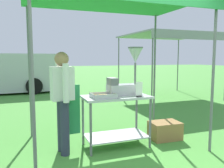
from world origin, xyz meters
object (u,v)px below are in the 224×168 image
object	(u,v)px
donut_fryer	(127,77)
neighbour_tent	(169,37)
menu_sign	(139,90)
vendor	(63,97)
donut_tray	(103,96)
supply_crate	(165,130)
donut_cart	(116,111)
stall_canopy	(114,4)

from	to	relation	value
donut_fryer	neighbour_tent	xyz separation A→B (m)	(3.48, 3.94, 1.13)
menu_sign	neighbour_tent	size ratio (longest dim) A/B	0.08
vendor	menu_sign	bearing A→B (deg)	-10.38
donut_tray	supply_crate	bearing A→B (deg)	4.63
supply_crate	donut_cart	bearing A→B (deg)	-179.21
menu_sign	donut_cart	bearing A→B (deg)	148.27
neighbour_tent	menu_sign	bearing A→B (deg)	-128.68
stall_canopy	supply_crate	world-z (taller)	stall_canopy
menu_sign	supply_crate	xyz separation A→B (m)	(0.66, 0.22, -0.82)
supply_crate	menu_sign	bearing A→B (deg)	-161.83
donut_cart	menu_sign	xyz separation A→B (m)	(0.33, -0.20, 0.37)
vendor	neighbour_tent	world-z (taller)	neighbour_tent
donut_tray	menu_sign	world-z (taller)	menu_sign
donut_tray	donut_fryer	bearing A→B (deg)	19.45
donut_cart	vendor	size ratio (longest dim) A/B	0.70
vendor	supply_crate	distance (m)	2.02
donut_cart	neighbour_tent	xyz separation A→B (m)	(3.72, 4.03, 1.70)
stall_canopy	donut_tray	distance (m)	1.54
menu_sign	donut_tray	bearing A→B (deg)	168.92
stall_canopy	menu_sign	world-z (taller)	stall_canopy
neighbour_tent	donut_cart	bearing A→B (deg)	-132.69
donut_cart	donut_fryer	xyz separation A→B (m)	(0.24, 0.09, 0.57)
donut_fryer	neighbour_tent	world-z (taller)	neighbour_tent
donut_cart	donut_tray	xyz separation A→B (m)	(-0.26, -0.09, 0.29)
stall_canopy	supply_crate	size ratio (longest dim) A/B	5.14
stall_canopy	menu_sign	distance (m)	1.50
menu_sign	neighbour_tent	world-z (taller)	neighbour_tent
donut_fryer	supply_crate	world-z (taller)	donut_fryer
donut_fryer	donut_tray	bearing A→B (deg)	-160.55
stall_canopy	vendor	bearing A→B (deg)	-174.88
stall_canopy	vendor	size ratio (longest dim) A/B	1.80
donut_tray	vendor	world-z (taller)	vendor
donut_tray	neighbour_tent	distance (m)	5.90
stall_canopy	neighbour_tent	xyz separation A→B (m)	(3.72, 3.93, -0.10)
donut_cart	menu_sign	size ratio (longest dim) A/B	4.60
stall_canopy	supply_crate	distance (m)	2.46
donut_cart	menu_sign	bearing A→B (deg)	-31.73
donut_fryer	menu_sign	world-z (taller)	donut_fryer
donut_tray	donut_fryer	distance (m)	0.60
donut_tray	menu_sign	xyz separation A→B (m)	(0.59, -0.12, 0.08)
donut_fryer	vendor	size ratio (longest dim) A/B	0.51
donut_cart	donut_fryer	distance (m)	0.63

